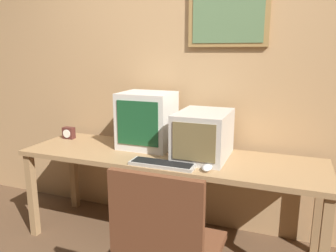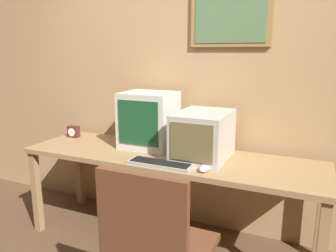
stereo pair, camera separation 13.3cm
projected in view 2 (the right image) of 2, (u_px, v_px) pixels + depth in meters
The scene contains 7 objects.
wall_back at pixel (190, 71), 2.64m from camera, with size 8.00×0.08×2.60m.
desk at pixel (168, 164), 2.41m from camera, with size 2.21×0.63×0.72m.
monitor_left at pixel (149, 120), 2.56m from camera, with size 0.40×0.35×0.43m.
monitor_right at pixel (203, 135), 2.30m from camera, with size 0.35×0.48×0.33m.
keyboard_main at pixel (160, 164), 2.16m from camera, with size 0.44×0.13×0.03m.
mouse_near_keyboard at pixel (204, 169), 2.06m from camera, with size 0.06×0.10×0.04m.
desk_clock at pixel (74, 132), 2.88m from camera, with size 0.10×0.06×0.10m.
Camera 2 is at (0.94, -0.98, 1.46)m, focal length 35.00 mm.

